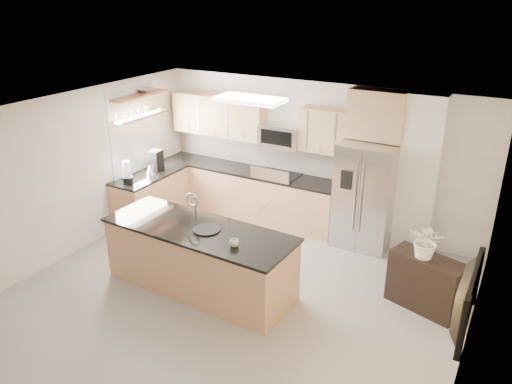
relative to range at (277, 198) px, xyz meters
The scene contains 26 objects.
floor 3.02m from the range, 78.39° to the right, with size 6.50×6.50×0.00m, color gray.
ceiling 3.66m from the range, 78.39° to the right, with size 6.00×6.50×0.02m, color white.
wall_back 1.07m from the range, 28.76° to the left, with size 6.00×0.02×2.60m, color beige.
wall_left 3.87m from the range, 129.41° to the right, with size 0.02×6.50×2.60m, color beige.
wall_right 4.71m from the range, 39.05° to the right, with size 0.02×6.50×2.60m, color beige.
back_counter 0.63m from the range, behind, with size 3.55×0.66×1.44m.
left_counter 2.33m from the range, 152.71° to the right, with size 0.66×1.50×0.92m.
range is the anchor object (origin of this frame).
upper_cabinets 1.53m from the range, 166.83° to the left, with size 3.50×0.33×0.75m.
microwave 1.16m from the range, 90.00° to the left, with size 0.76×0.40×0.40m.
refrigerator 1.71m from the range, ahead, with size 0.92×0.78×1.78m.
partition_column 2.56m from the range, ahead, with size 0.60×0.30×2.60m, color silver.
window 2.86m from the range, 155.75° to the right, with size 0.04×1.15×1.65m.
shelf_lower 2.86m from the range, 156.67° to the right, with size 0.30×1.20×0.04m, color #9C5C3E.
shelf_upper 3.07m from the range, 156.67° to the right, with size 0.30×1.20×0.04m, color #9C5C3E.
ceiling_fixture 2.48m from the range, 81.39° to the right, with size 1.00×0.50×0.06m, color white.
island 2.51m from the range, 88.86° to the right, with size 2.83×1.11×1.39m.
credenza 3.29m from the range, 25.48° to the right, with size 0.96×0.40×0.77m, color black.
cup 2.87m from the range, 74.29° to the right, with size 0.12×0.12×0.10m, color silver.
platter 2.57m from the range, 85.65° to the right, with size 0.38×0.38×0.02m, color black.
blender 2.70m from the range, 142.22° to the right, with size 0.17×0.17×0.40m.
kettle 2.36m from the range, 151.86° to the right, with size 0.19×0.19×0.23m.
coffee_maker 2.34m from the range, 158.23° to the right, with size 0.22×0.26×0.37m.
bowl 3.05m from the range, 160.79° to the right, with size 0.38×0.38×0.09m, color #B4B4B6.
flower_vase 3.33m from the range, 26.38° to the right, with size 0.66×0.58×0.74m, color white.
television 4.78m from the range, 41.64° to the right, with size 1.08×0.14×0.62m, color black.
Camera 1 is at (3.20, -4.61, 4.06)m, focal length 35.00 mm.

